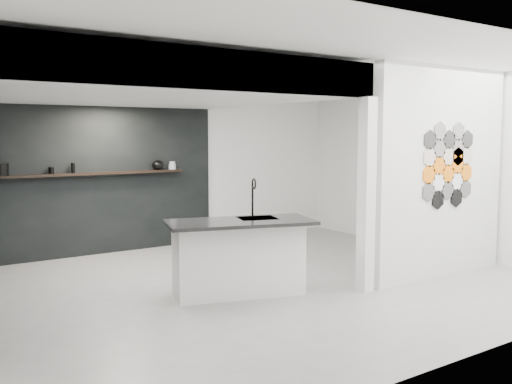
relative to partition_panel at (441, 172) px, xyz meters
The scene contains 15 objects.
floor 2.82m from the partition_panel, 155.80° to the left, with size 7.00×6.00×0.01m, color gray.
partition_panel is the anchor object (origin of this frame).
bay_clad_back 5.31m from the partition_panel, 131.60° to the left, with size 4.40×0.04×2.35m, color black.
bulkhead 4.21m from the partition_panel, 150.43° to the left, with size 4.40×4.00×0.40m, color silver.
corner_column 1.42m from the partition_panel, behind, with size 0.16×0.16×2.35m, color silver.
fascia_beam 3.71m from the partition_panel, behind, with size 4.40×0.16×0.40m, color silver.
display_shelf 5.17m from the partition_panel, 131.55° to the left, with size 3.00×0.15×0.04m, color black.
kitchen_island 3.01m from the partition_panel, 164.93° to the left, with size 1.86×1.23×1.38m.
stockpot 6.14m from the partition_panel, 141.01° to the left, with size 0.22×0.22×0.18m, color black.
kettle 4.52m from the partition_panel, 121.22° to the left, with size 0.19×0.19×0.16m, color black.
glass_bowl 4.39m from the partition_panel, 118.23° to the left, with size 0.12×0.12×0.09m, color gray.
glass_vase 4.39m from the partition_panel, 118.23° to the left, with size 0.10×0.10×0.14m, color gray.
bottle_dark 5.38m from the partition_panel, 134.12° to the left, with size 0.06×0.06×0.16m, color black.
utensil_cup 5.61m from the partition_panel, 136.50° to the left, with size 0.08×0.08×0.10m, color black.
hex_tile_cluster 0.14m from the partition_panel, 68.73° to the right, with size 1.04×0.02×1.16m.
Camera 1 is at (-4.15, -5.86, 1.91)m, focal length 40.00 mm.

